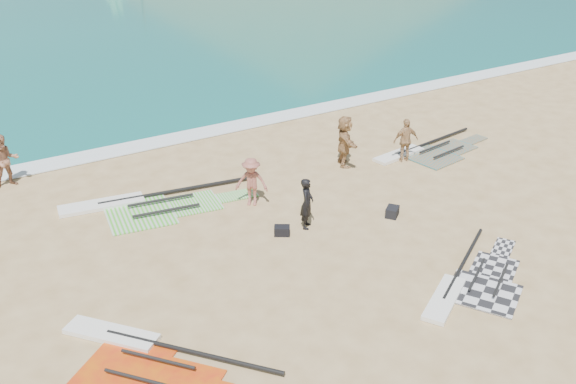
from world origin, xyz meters
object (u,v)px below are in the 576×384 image
gear_bag_far (282,231)px  beachgoer_back (406,140)px  rig_grey (470,285)px  beachgoer_left (5,161)px  gear_bag_near (392,212)px  rig_red (142,357)px  person_wetsuit (307,203)px  beachgoer_mid (251,182)px  rig_orange (426,152)px  rig_green (145,205)px  beachgoer_right (345,141)px

gear_bag_far → beachgoer_back: size_ratio=0.28×
rig_grey → gear_bag_far: gear_bag_far is taller
beachgoer_left → gear_bag_far: bearing=-52.9°
gear_bag_near → beachgoer_left: size_ratio=0.26×
rig_red → person_wetsuit: size_ratio=3.11×
rig_red → beachgoer_mid: 7.75m
beachgoer_mid → gear_bag_near: bearing=-3.4°
rig_orange → gear_bag_far: size_ratio=11.85×
beachgoer_back → beachgoer_mid: bearing=16.5°
rig_green → rig_red: rig_green is taller
rig_orange → rig_red: 14.57m
gear_bag_far → beachgoer_mid: bearing=84.7°
rig_grey → gear_bag_far: size_ratio=10.61×
rig_orange → rig_red: same height
beachgoer_mid → beachgoer_back: size_ratio=0.98×
rig_red → gear_bag_near: (9.00, 2.20, 0.10)m
rig_green → beachgoer_back: size_ratio=3.86×
beachgoer_mid → beachgoer_back: beachgoer_back is taller
gear_bag_near → gear_bag_far: gear_bag_near is taller
gear_bag_near → gear_bag_far: bearing=166.7°
gear_bag_far → beachgoer_mid: 2.30m
gear_bag_far → beachgoer_right: beachgoer_right is taller
rig_red → beachgoer_left: beachgoer_left is taller
rig_orange → gear_bag_near: 5.57m
gear_bag_near → person_wetsuit: 2.85m
beachgoer_right → beachgoer_back: bearing=-88.9°
gear_bag_far → beachgoer_mid: (0.21, 2.20, 0.67)m
rig_red → gear_bag_far: size_ratio=10.85×
gear_bag_far → person_wetsuit: 1.10m
gear_bag_near → beachgoer_left: 13.04m
rig_orange → beachgoer_mid: 7.85m
rig_orange → beachgoer_left: (-14.18, 5.40, 0.88)m
beachgoer_right → gear_bag_far: bearing=148.2°
gear_bag_near → beachgoer_right: size_ratio=0.25×
gear_bag_near → person_wetsuit: size_ratio=0.30×
rig_grey → gear_bag_near: (0.79, 4.04, 0.11)m
beachgoer_back → person_wetsuit: bearing=36.7°
rig_grey → rig_orange: (5.28, 7.33, 0.00)m
rig_grey → beachgoer_left: beachgoer_left is taller
rig_green → beachgoer_back: (9.57, -1.61, 0.77)m
rig_orange → person_wetsuit: 7.58m
gear_bag_far → person_wetsuit: size_ratio=0.29×
rig_green → gear_bag_near: size_ratio=13.17×
rig_green → rig_orange: 10.90m
beachgoer_mid → beachgoer_back: bearing=39.9°
rig_red → beachgoer_mid: (5.68, 5.23, 0.76)m
rig_red → rig_orange: bearing=72.9°
beachgoer_right → gear_bag_near: bearing=-171.7°
rig_orange → gear_bag_far: bearing=-171.0°
rig_orange → beachgoer_right: beachgoer_right is taller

